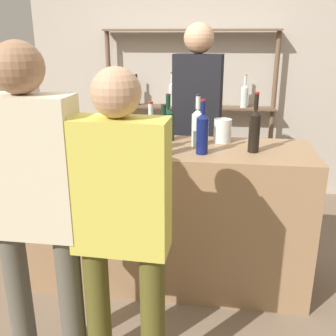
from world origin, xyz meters
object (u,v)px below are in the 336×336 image
(counter_bottle_4, at_px, (198,126))
(server_behind_counter, at_px, (197,113))
(ice_bucket, at_px, (64,129))
(counter_bottle_1, at_px, (202,132))
(counter_bottle_5, at_px, (163,136))
(cork_jar, at_px, (222,131))
(counter_bottle_2, at_px, (151,132))
(customer_center, at_px, (121,217))
(counter_bottle_3, at_px, (254,130))
(customer_left, at_px, (33,198))
(counter_bottle_0, at_px, (168,123))

(counter_bottle_4, bearing_deg, server_behind_counter, 93.85)
(ice_bucket, height_order, server_behind_counter, server_behind_counter)
(counter_bottle_1, height_order, counter_bottle_5, counter_bottle_1)
(cork_jar, distance_m, server_behind_counter, 0.59)
(counter_bottle_4, height_order, cork_jar, counter_bottle_4)
(counter_bottle_2, relative_size, customer_center, 0.20)
(customer_center, bearing_deg, counter_bottle_5, -4.04)
(counter_bottle_3, relative_size, ice_bucket, 1.61)
(counter_bottle_1, distance_m, counter_bottle_4, 0.19)
(counter_bottle_5, height_order, cork_jar, counter_bottle_5)
(counter_bottle_2, bearing_deg, counter_bottle_5, -40.89)
(counter_bottle_4, bearing_deg, customer_left, -124.67)
(counter_bottle_3, xyz_separation_m, counter_bottle_4, (-0.37, 0.10, -0.01))
(counter_bottle_0, distance_m, counter_bottle_4, 0.25)
(cork_jar, bearing_deg, counter_bottle_2, -147.18)
(counter_bottle_5, xyz_separation_m, customer_left, (-0.50, -0.76, -0.12))
(counter_bottle_2, height_order, counter_bottle_4, counter_bottle_4)
(cork_jar, height_order, customer_left, customer_left)
(counter_bottle_4, bearing_deg, ice_bucket, -178.30)
(counter_bottle_4, height_order, customer_center, customer_center)
(counter_bottle_5, xyz_separation_m, customer_center, (-0.08, -0.76, -0.19))
(server_behind_counter, xyz_separation_m, customer_center, (-0.23, -1.68, -0.17))
(customer_center, bearing_deg, customer_left, 91.37)
(counter_bottle_0, xyz_separation_m, ice_bucket, (-0.71, -0.15, -0.03))
(counter_bottle_3, height_order, server_behind_counter, server_behind_counter)
(server_behind_counter, distance_m, customer_center, 1.71)
(counter_bottle_3, bearing_deg, customer_center, -125.41)
(server_behind_counter, bearing_deg, counter_bottle_1, 13.27)
(counter_bottle_5, height_order, ice_bucket, counter_bottle_5)
(counter_bottle_3, xyz_separation_m, server_behind_counter, (-0.41, 0.78, -0.05))
(counter_bottle_1, relative_size, counter_bottle_2, 1.08)
(counter_bottle_0, height_order, ice_bucket, counter_bottle_0)
(server_behind_counter, relative_size, customer_left, 1.07)
(counter_bottle_4, relative_size, counter_bottle_5, 1.09)
(counter_bottle_3, height_order, counter_bottle_5, counter_bottle_3)
(counter_bottle_4, xyz_separation_m, cork_jar, (0.17, 0.13, -0.05))
(cork_jar, relative_size, customer_left, 0.09)
(counter_bottle_4, height_order, server_behind_counter, server_behind_counter)
(server_behind_counter, relative_size, customer_center, 1.14)
(counter_bottle_2, xyz_separation_m, customer_left, (-0.41, -0.84, -0.13))
(ice_bucket, relative_size, server_behind_counter, 0.13)
(counter_bottle_0, xyz_separation_m, cork_jar, (0.38, 0.01, -0.05))
(customer_center, bearing_deg, counter_bottle_3, -33.22)
(customer_left, xyz_separation_m, customer_center, (0.42, -0.01, -0.07))
(counter_bottle_4, xyz_separation_m, customer_left, (-0.69, -1.00, -0.14))
(counter_bottle_0, bearing_deg, server_behind_counter, 73.02)
(counter_bottle_4, height_order, counter_bottle_5, counter_bottle_4)
(counter_bottle_2, relative_size, server_behind_counter, 0.18)
(counter_bottle_2, height_order, server_behind_counter, server_behind_counter)
(counter_bottle_1, distance_m, counter_bottle_2, 0.33)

